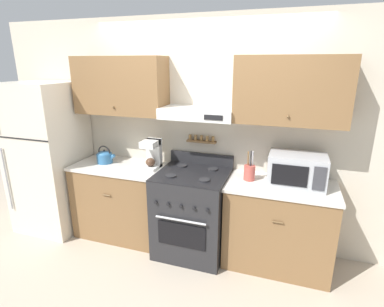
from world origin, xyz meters
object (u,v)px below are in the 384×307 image
at_px(tea_kettle, 105,157).
at_px(utensil_crock, 249,172).
at_px(refrigerator, 49,157).
at_px(stove_range, 192,212).
at_px(coffee_maker, 152,153).
at_px(microwave, 297,170).

height_order(tea_kettle, utensil_crock, utensil_crock).
bearing_deg(utensil_crock, refrigerator, -177.58).
height_order(stove_range, coffee_maker, coffee_maker).
xyz_separation_m(stove_range, tea_kettle, (-1.14, 0.08, 0.51)).
distance_m(refrigerator, tea_kettle, 0.75).
bearing_deg(microwave, tea_kettle, -179.53).
bearing_deg(coffee_maker, tea_kettle, -176.70).
xyz_separation_m(refrigerator, utensil_crock, (2.47, 0.10, 0.06)).
bearing_deg(refrigerator, tea_kettle, 7.99).
bearing_deg(tea_kettle, microwave, 0.47).
bearing_deg(refrigerator, coffee_maker, 5.88).
bearing_deg(microwave, coffee_maker, 179.35).
bearing_deg(coffee_maker, stove_range, -12.55).
height_order(coffee_maker, utensil_crock, coffee_maker).
relative_size(microwave, utensil_crock, 1.73).
height_order(stove_range, tea_kettle, tea_kettle).
distance_m(refrigerator, microwave, 2.93).
relative_size(refrigerator, utensil_crock, 5.93).
xyz_separation_m(refrigerator, microwave, (2.92, 0.12, 0.14)).
bearing_deg(refrigerator, stove_range, 0.72).
relative_size(tea_kettle, coffee_maker, 0.73).
xyz_separation_m(refrigerator, coffee_maker, (1.36, 0.14, 0.15)).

